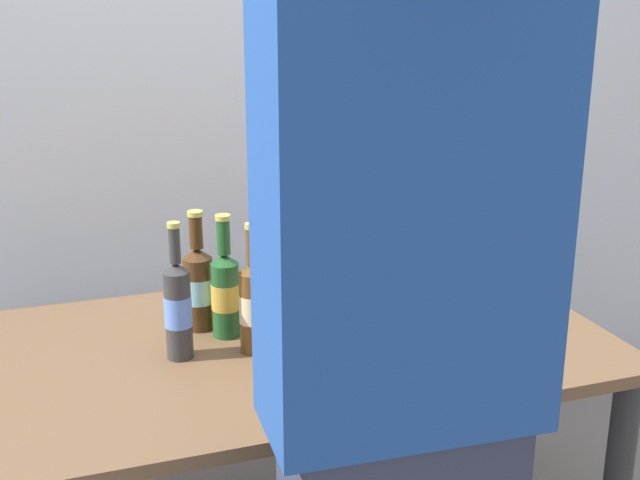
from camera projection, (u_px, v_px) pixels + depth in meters
desk at (298, 374)px, 2.08m from camera, size 1.50×0.87×0.70m
laptop at (409, 287)px, 2.24m from camera, size 0.40×0.36×0.24m
beer_bottle_amber at (198, 285)px, 2.09m from camera, size 0.08×0.08×0.31m
beer_bottle_brown at (225, 291)px, 2.04m from camera, size 0.07×0.07×0.31m
beer_bottle_dark at (253, 305)px, 1.96m from camera, size 0.06×0.06×0.32m
beer_bottle_green at (178, 307)px, 1.92m from camera, size 0.06×0.06×0.33m
person_figure at (402, 395)px, 1.33m from camera, size 0.45×0.30×1.78m
back_wall at (219, 61)px, 2.59m from camera, size 6.00×0.10×2.60m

